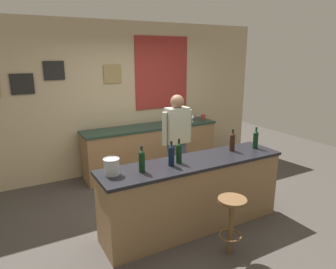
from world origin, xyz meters
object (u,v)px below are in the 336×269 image
at_px(wine_bottle_a, 142,160).
at_px(wine_glass_b, 181,117).
at_px(wine_bottle_b, 171,155).
at_px(wine_bottle_e, 256,139).
at_px(bartender, 177,138).
at_px(wine_bottle_d, 232,141).
at_px(wine_glass_a, 168,118).
at_px(bar_stool, 231,217).
at_px(coffee_mug, 203,117).
at_px(wine_glass_c, 193,116).
at_px(wine_bottle_c, 179,152).
at_px(ice_bucket, 112,166).

bearing_deg(wine_bottle_a, wine_glass_b, 49.36).
distance_m(wine_bottle_b, wine_bottle_e, 1.38).
relative_size(wine_bottle_a, wine_bottle_b, 1.00).
relative_size(bartender, wine_bottle_d, 5.29).
relative_size(wine_bottle_b, wine_glass_a, 1.97).
distance_m(bar_stool, coffee_mug, 3.20).
distance_m(wine_bottle_d, wine_glass_c, 1.97).
xyz_separation_m(wine_bottle_b, wine_bottle_d, (1.02, 0.09, 0.00)).
distance_m(wine_bottle_c, wine_glass_a, 2.29).
bearing_deg(wine_glass_a, ice_bucket, -132.39).
relative_size(wine_glass_a, wine_glass_c, 1.00).
distance_m(wine_bottle_b, wine_glass_a, 2.38).
bearing_deg(coffee_mug, bartender, -139.33).
relative_size(bar_stool, coffee_mug, 5.44).
relative_size(wine_bottle_b, wine_glass_b, 1.97).
bearing_deg(wine_bottle_b, wine_bottle_e, 0.86).
bearing_deg(bar_stool, coffee_mug, 60.56).
bearing_deg(wine_bottle_c, wine_glass_a, 64.19).
bearing_deg(coffee_mug, wine_bottle_e, -105.29).
distance_m(bar_stool, wine_bottle_b, 0.98).
bearing_deg(ice_bucket, wine_bottle_a, -15.05).
height_order(wine_bottle_a, coffee_mug, wine_bottle_a).
bearing_deg(ice_bucket, coffee_mug, 36.95).
height_order(wine_bottle_a, ice_bucket, wine_bottle_a).
bearing_deg(wine_bottle_a, wine_bottle_b, 1.37).
xyz_separation_m(wine_bottle_a, wine_glass_a, (1.51, 2.11, -0.05)).
height_order(wine_bottle_a, wine_glass_c, wine_bottle_a).
bearing_deg(bartender, ice_bucket, -146.90).
bearing_deg(wine_bottle_b, bartender, 56.02).
relative_size(bartender, ice_bucket, 8.61).
bearing_deg(wine_bottle_d, wine_bottle_c, -176.67).
bearing_deg(ice_bucket, bartender, 33.10).
relative_size(wine_glass_b, wine_glass_c, 1.00).
bearing_deg(bartender, wine_glass_b, 56.15).
distance_m(wine_bottle_c, wine_glass_c, 2.44).
height_order(wine_glass_a, coffee_mug, wine_glass_a).
bearing_deg(wine_bottle_d, wine_glass_c, 72.51).
xyz_separation_m(ice_bucket, wine_glass_b, (2.10, 1.98, -0.01)).
bearing_deg(wine_glass_c, wine_bottle_b, -129.27).
distance_m(bar_stool, wine_glass_b, 2.95).
bearing_deg(bar_stool, wine_bottle_c, 110.41).
xyz_separation_m(wine_bottle_a, wine_bottle_c, (0.52, 0.05, 0.00)).
xyz_separation_m(bartender, wine_bottle_d, (0.36, -0.88, 0.12)).
distance_m(wine_bottle_a, coffee_mug, 3.14).
bearing_deg(coffee_mug, wine_bottle_d, -114.99).
height_order(bar_stool, wine_bottle_d, wine_bottle_d).
bearing_deg(bartender, coffee_mug, 40.67).
height_order(wine_bottle_c, coffee_mug, wine_bottle_c).
bearing_deg(wine_glass_c, bartender, -133.77).
bearing_deg(wine_glass_b, bar_stool, -109.93).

